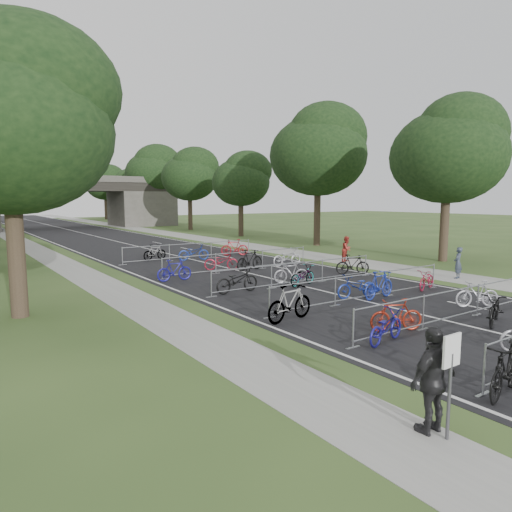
{
  "coord_description": "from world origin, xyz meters",
  "views": [
    {
      "loc": [
        -13.54,
        -1.09,
        4.03
      ],
      "look_at": [
        -0.39,
        17.86,
        1.1
      ],
      "focal_mm": 32.0,
      "sensor_mm": 36.0,
      "label": 1
    }
  ],
  "objects_px": {
    "overpass_bridge": "(60,202)",
    "pedestrian_a": "(458,263)",
    "park_sign": "(451,367)",
    "pedestrian_b": "(347,249)",
    "pedestrian_c": "(433,380)"
  },
  "relations": [
    {
      "from": "overpass_bridge",
      "to": "pedestrian_a",
      "type": "relative_size",
      "value": 19.57
    },
    {
      "from": "overpass_bridge",
      "to": "park_sign",
      "type": "height_order",
      "value": "overpass_bridge"
    },
    {
      "from": "pedestrian_b",
      "to": "pedestrian_c",
      "type": "distance_m",
      "value": 21.6
    },
    {
      "from": "pedestrian_b",
      "to": "pedestrian_c",
      "type": "relative_size",
      "value": 0.86
    },
    {
      "from": "park_sign",
      "to": "pedestrian_b",
      "type": "xyz_separation_m",
      "value": [
        14.48,
        16.33,
        -0.46
      ]
    },
    {
      "from": "overpass_bridge",
      "to": "pedestrian_b",
      "type": "distance_m",
      "value": 46.39
    },
    {
      "from": "overpass_bridge",
      "to": "pedestrian_a",
      "type": "bearing_deg",
      "value": -81.71
    },
    {
      "from": "pedestrian_c",
      "to": "pedestrian_b",
      "type": "bearing_deg",
      "value": -128.93
    },
    {
      "from": "overpass_bridge",
      "to": "pedestrian_b",
      "type": "bearing_deg",
      "value": -80.45
    },
    {
      "from": "overpass_bridge",
      "to": "pedestrian_a",
      "type": "distance_m",
      "value": 53.87
    },
    {
      "from": "overpass_bridge",
      "to": "pedestrian_b",
      "type": "xyz_separation_m",
      "value": [
        7.68,
        -45.67,
        -2.72
      ]
    },
    {
      "from": "park_sign",
      "to": "pedestrian_a",
      "type": "height_order",
      "value": "park_sign"
    },
    {
      "from": "overpass_bridge",
      "to": "pedestrian_c",
      "type": "distance_m",
      "value": 62.12
    },
    {
      "from": "park_sign",
      "to": "pedestrian_a",
      "type": "distance_m",
      "value": 17.0
    },
    {
      "from": "park_sign",
      "to": "pedestrian_a",
      "type": "xyz_separation_m",
      "value": [
        14.55,
        8.77,
        -0.48
      ]
    }
  ]
}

